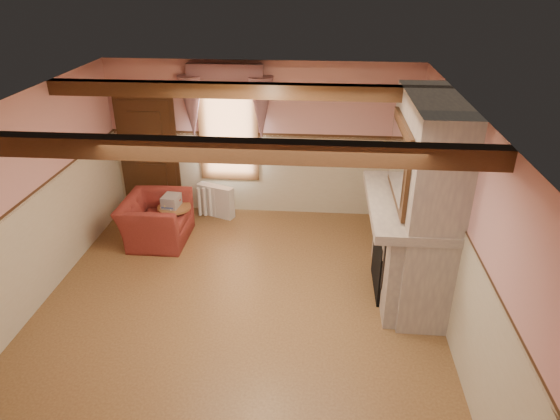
# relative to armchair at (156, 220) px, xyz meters

# --- Properties ---
(floor) EXTENTS (5.50, 6.00, 0.01)m
(floor) POSITION_rel_armchair_xyz_m (1.66, -1.71, -0.38)
(floor) COLOR brown
(floor) RESTS_ON ground
(ceiling) EXTENTS (5.50, 6.00, 0.01)m
(ceiling) POSITION_rel_armchair_xyz_m (1.66, -1.71, 2.42)
(ceiling) COLOR silver
(ceiling) RESTS_ON wall_back
(wall_back) EXTENTS (5.50, 0.02, 2.80)m
(wall_back) POSITION_rel_armchair_xyz_m (1.66, 1.29, 1.02)
(wall_back) COLOR #D39392
(wall_back) RESTS_ON floor
(wall_front) EXTENTS (5.50, 0.02, 2.80)m
(wall_front) POSITION_rel_armchair_xyz_m (1.66, -4.71, 1.02)
(wall_front) COLOR #D39392
(wall_front) RESTS_ON floor
(wall_left) EXTENTS (0.02, 6.00, 2.80)m
(wall_left) POSITION_rel_armchair_xyz_m (-1.09, -1.71, 1.02)
(wall_left) COLOR #D39392
(wall_left) RESTS_ON floor
(wall_right) EXTENTS (0.02, 6.00, 2.80)m
(wall_right) POSITION_rel_armchair_xyz_m (4.41, -1.71, 1.02)
(wall_right) COLOR #D39392
(wall_right) RESTS_ON floor
(wainscot) EXTENTS (5.50, 6.00, 1.50)m
(wainscot) POSITION_rel_armchair_xyz_m (1.66, -1.71, 0.37)
(wainscot) COLOR beige
(wainscot) RESTS_ON floor
(chair_rail) EXTENTS (5.50, 6.00, 0.08)m
(chair_rail) POSITION_rel_armchair_xyz_m (1.66, -1.71, 1.12)
(chair_rail) COLOR black
(chair_rail) RESTS_ON wainscot
(firebox) EXTENTS (0.20, 0.95, 0.90)m
(firebox) POSITION_rel_armchair_xyz_m (3.66, -1.11, 0.07)
(firebox) COLOR black
(firebox) RESTS_ON floor
(armchair) EXTENTS (1.02, 1.17, 0.76)m
(armchair) POSITION_rel_armchair_xyz_m (0.00, 0.00, 0.00)
(armchair) COLOR maroon
(armchair) RESTS_ON floor
(side_table) EXTENTS (0.72, 0.72, 0.55)m
(side_table) POSITION_rel_armchair_xyz_m (0.27, 0.19, -0.10)
(side_table) COLOR brown
(side_table) RESTS_ON floor
(book_stack) EXTENTS (0.29, 0.35, 0.20)m
(book_stack) POSITION_rel_armchair_xyz_m (0.23, 0.19, 0.27)
(book_stack) COLOR #B7AD8C
(book_stack) RESTS_ON side_table
(radiator) EXTENTS (0.72, 0.42, 0.60)m
(radiator) POSITION_rel_armchair_xyz_m (0.82, 0.99, -0.08)
(radiator) COLOR silver
(radiator) RESTS_ON floor
(bowl) EXTENTS (0.31, 0.31, 0.08)m
(bowl) POSITION_rel_armchair_xyz_m (3.91, -1.32, 1.08)
(bowl) COLOR brown
(bowl) RESTS_ON mantel
(mantel_clock) EXTENTS (0.14, 0.24, 0.20)m
(mantel_clock) POSITION_rel_armchair_xyz_m (3.91, -0.30, 1.14)
(mantel_clock) COLOR black
(mantel_clock) RESTS_ON mantel
(oil_lamp) EXTENTS (0.11, 0.11, 0.28)m
(oil_lamp) POSITION_rel_armchair_xyz_m (3.91, -0.77, 1.18)
(oil_lamp) COLOR #C07A36
(oil_lamp) RESTS_ON mantel
(candle_red) EXTENTS (0.06, 0.06, 0.16)m
(candle_red) POSITION_rel_armchair_xyz_m (3.91, -1.88, 1.12)
(candle_red) COLOR #9F1913
(candle_red) RESTS_ON mantel
(jar_yellow) EXTENTS (0.06, 0.06, 0.12)m
(jar_yellow) POSITION_rel_armchair_xyz_m (3.91, -1.76, 1.10)
(jar_yellow) COLOR yellow
(jar_yellow) RESTS_ON mantel
(fireplace) EXTENTS (0.85, 2.00, 2.80)m
(fireplace) POSITION_rel_armchair_xyz_m (4.09, -1.11, 1.02)
(fireplace) COLOR gray
(fireplace) RESTS_ON floor
(mantel) EXTENTS (1.05, 2.05, 0.12)m
(mantel) POSITION_rel_armchair_xyz_m (3.91, -1.11, 0.98)
(mantel) COLOR gray
(mantel) RESTS_ON fireplace
(overmantel_mirror) EXTENTS (0.06, 1.44, 1.04)m
(overmantel_mirror) POSITION_rel_armchair_xyz_m (3.72, -1.11, 1.59)
(overmantel_mirror) COLOR silver
(overmantel_mirror) RESTS_ON fireplace
(door) EXTENTS (1.10, 0.10, 2.10)m
(door) POSITION_rel_armchair_xyz_m (-0.44, 1.23, 0.67)
(door) COLOR black
(door) RESTS_ON floor
(window) EXTENTS (1.06, 0.08, 2.02)m
(window) POSITION_rel_armchair_xyz_m (1.06, 1.26, 1.27)
(window) COLOR white
(window) RESTS_ON wall_back
(window_drapes) EXTENTS (1.30, 0.14, 1.40)m
(window_drapes) POSITION_rel_armchair_xyz_m (1.06, 1.17, 1.87)
(window_drapes) COLOR gray
(window_drapes) RESTS_ON wall_back
(ceiling_beam_front) EXTENTS (5.50, 0.18, 0.20)m
(ceiling_beam_front) POSITION_rel_armchair_xyz_m (1.66, -2.91, 2.32)
(ceiling_beam_front) COLOR black
(ceiling_beam_front) RESTS_ON ceiling
(ceiling_beam_back) EXTENTS (5.50, 0.18, 0.20)m
(ceiling_beam_back) POSITION_rel_armchair_xyz_m (1.66, -0.51, 2.32)
(ceiling_beam_back) COLOR black
(ceiling_beam_back) RESTS_ON ceiling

